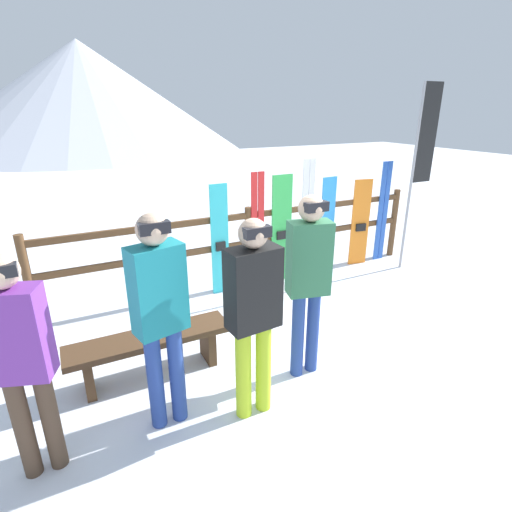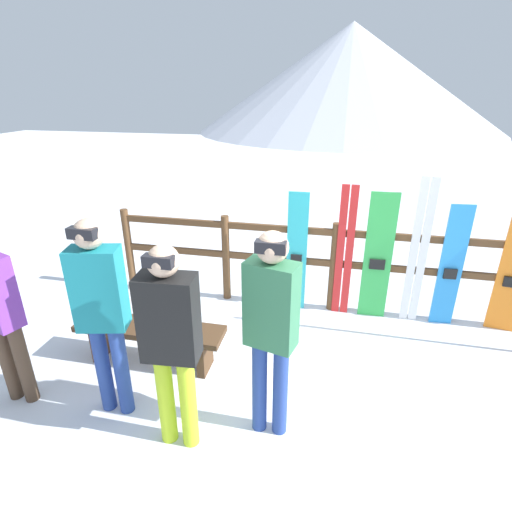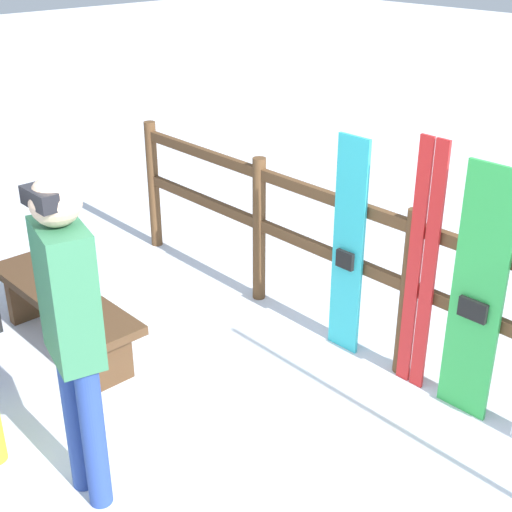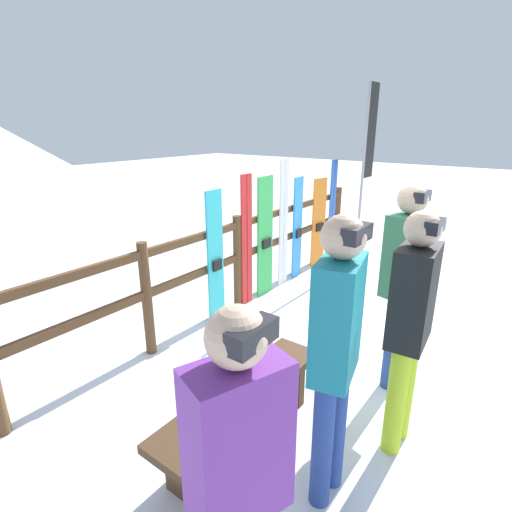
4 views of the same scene
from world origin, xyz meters
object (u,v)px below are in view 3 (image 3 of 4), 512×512
object	(u,v)px
snowboard_green	(477,297)
person_plaid_green	(71,320)
bench	(63,307)
snowboard_cyan	(348,249)
ski_pair_red	(421,269)

from	to	relation	value
snowboard_green	person_plaid_green	bearing A→B (deg)	-114.28
bench	snowboard_cyan	world-z (taller)	snowboard_cyan
person_plaid_green	snowboard_cyan	size ratio (longest dim) A/B	1.15
person_plaid_green	snowboard_green	world-z (taller)	person_plaid_green
person_plaid_green	snowboard_green	distance (m)	2.24
bench	snowboard_green	distance (m)	2.69
bench	ski_pair_red	world-z (taller)	ski_pair_red
person_plaid_green	snowboard_cyan	bearing A→B (deg)	91.09
snowboard_cyan	ski_pair_red	distance (m)	0.57
bench	person_plaid_green	bearing A→B (deg)	-24.53
snowboard_green	snowboard_cyan	bearing A→B (deg)	-180.00
ski_pair_red	snowboard_cyan	bearing A→B (deg)	-179.66
bench	person_plaid_green	distance (m)	1.63
snowboard_cyan	snowboard_green	xyz separation A→B (m)	(0.95, 0.00, 0.02)
ski_pair_red	snowboard_green	xyz separation A→B (m)	(0.38, -0.00, -0.04)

